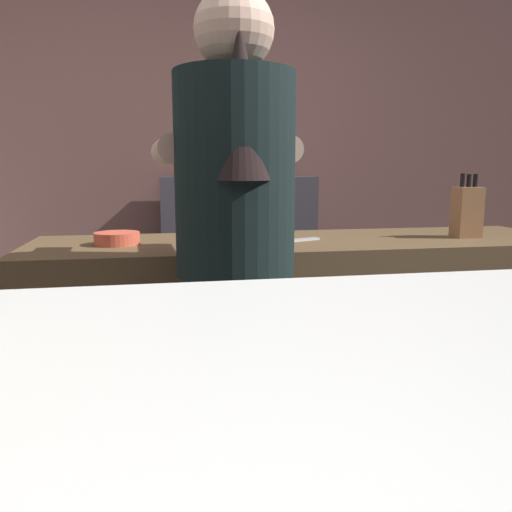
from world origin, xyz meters
name	(u,v)px	position (x,y,z in m)	size (l,w,h in m)	color
wall_back	(190,142)	(0.00, 2.20, 1.35)	(5.20, 0.10, 2.70)	brown
prep_counter	(306,349)	(0.35, 0.59, 0.45)	(2.10, 0.60, 0.90)	brown
back_shelf	(238,264)	(0.27, 1.92, 0.56)	(0.97, 0.36, 1.12)	#3D3A42
bartender	(234,245)	(0.00, 0.14, 0.95)	(0.44, 0.52, 1.65)	#242A40
knife_block	(467,211)	(0.99, 0.54, 1.00)	(0.10, 0.08, 0.25)	#936540
mixing_bowl	(117,238)	(-0.37, 0.59, 0.92)	(0.16, 0.16, 0.04)	#D1543C
chefs_knife	(292,241)	(0.28, 0.54, 0.90)	(0.24, 0.03, 0.01)	silver
bottle_olive_oil	(274,165)	(0.51, 1.87, 1.19)	(0.07, 0.07, 0.18)	#2956A1
bottle_hot_sauce	(180,162)	(-0.08, 1.94, 1.21)	(0.08, 0.08, 0.23)	red
bottle_soy	(256,164)	(0.39, 1.87, 1.20)	(0.05, 0.05, 0.20)	#45802E
bottle_vinegar	(249,166)	(0.36, 1.99, 1.19)	(0.05, 0.05, 0.17)	#CEC97B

